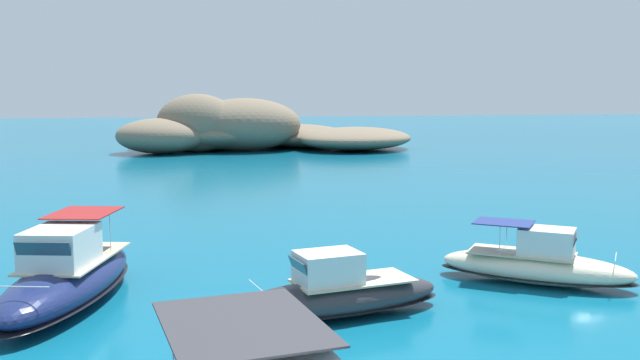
# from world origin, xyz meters

# --- Properties ---
(islet_large) EXTENTS (24.90, 23.52, 7.18)m
(islet_large) POSITION_xyz_m (-1.69, 76.60, 2.69)
(islet_large) COLOR #756651
(islet_large) RESTS_ON ground
(islet_small) EXTENTS (26.70, 28.26, 3.03)m
(islet_small) POSITION_xyz_m (12.57, 79.34, 1.38)
(islet_small) COLOR #756651
(islet_small) RESTS_ON ground
(motorboat_navy) EXTENTS (4.96, 9.80, 2.94)m
(motorboat_navy) POSITION_xyz_m (-8.59, 12.37, 0.94)
(motorboat_navy) COLOR navy
(motorboat_navy) RESTS_ON ground
(motorboat_cream) EXTENTS (7.25, 6.07, 2.30)m
(motorboat_cream) POSITION_xyz_m (8.69, 11.70, 0.74)
(motorboat_cream) COLOR beige
(motorboat_cream) RESTS_ON ground
(motorboat_charcoal) EXTENTS (7.65, 3.66, 2.17)m
(motorboat_charcoal) POSITION_xyz_m (0.32, 9.32, 0.73)
(motorboat_charcoal) COLOR #2D2D33
(motorboat_charcoal) RESTS_ON ground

